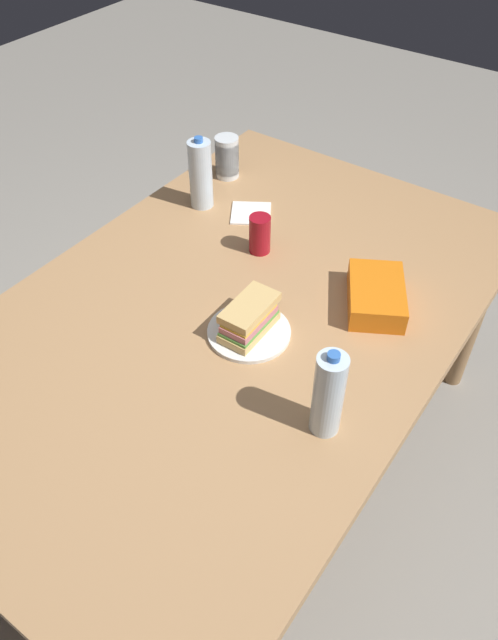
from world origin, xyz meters
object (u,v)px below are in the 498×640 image
at_px(sandwich, 249,318).
at_px(dining_table, 232,328).
at_px(water_bottle_spare, 328,394).
at_px(soda_can_red, 260,234).
at_px(water_bottle_tall, 201,174).
at_px(plastic_cup_stack, 227,157).
at_px(paper_plate, 249,332).
at_px(chip_bag, 376,295).

bearing_deg(sandwich, dining_table, 64.09).
relative_size(dining_table, water_bottle_spare, 7.28).
bearing_deg(water_bottle_spare, sandwich, 64.65).
relative_size(soda_can_red, water_bottle_spare, 0.49).
relative_size(water_bottle_tall, plastic_cup_stack, 1.65).
relative_size(dining_table, paper_plate, 8.02).
bearing_deg(sandwich, water_bottle_tall, 49.80).
height_order(soda_can_red, plastic_cup_stack, plastic_cup_stack).
distance_m(water_bottle_tall, plastic_cup_stack, 0.21).
distance_m(dining_table, plastic_cup_stack, 0.73).
distance_m(paper_plate, chip_bag, 0.37).
relative_size(dining_table, chip_bag, 7.81).
bearing_deg(water_bottle_spare, water_bottle_tall, 55.09).
height_order(paper_plate, soda_can_red, soda_can_red).
xyz_separation_m(paper_plate, water_bottle_spare, (-0.15, -0.32, 0.11)).
height_order(soda_can_red, chip_bag, soda_can_red).
relative_size(sandwich, water_bottle_spare, 0.75).
relative_size(paper_plate, plastic_cup_stack, 1.50).
relative_size(sandwich, chip_bag, 0.80).
height_order(dining_table, water_bottle_spare, water_bottle_spare).
bearing_deg(dining_table, water_bottle_spare, -115.48).
distance_m(soda_can_red, chip_bag, 0.41).
height_order(soda_can_red, water_bottle_tall, water_bottle_tall).
bearing_deg(water_bottle_spare, chip_bag, 12.04).
bearing_deg(water_bottle_tall, sandwich, -130.20).
bearing_deg(water_bottle_tall, plastic_cup_stack, 11.99).
xyz_separation_m(paper_plate, sandwich, (0.00, 0.00, 0.05)).
height_order(water_bottle_tall, plastic_cup_stack, water_bottle_tall).
bearing_deg(paper_plate, chip_bag, -36.87).
relative_size(chip_bag, water_bottle_spare, 0.93).
bearing_deg(dining_table, water_bottle_tall, 47.07).
height_order(dining_table, plastic_cup_stack, plastic_cup_stack).
relative_size(soda_can_red, plastic_cup_stack, 0.82).
distance_m(chip_bag, plastic_cup_stack, 0.81).
relative_size(soda_can_red, chip_bag, 0.53).
bearing_deg(sandwich, chip_bag, -37.46).
xyz_separation_m(sandwich, plastic_cup_stack, (0.61, 0.53, 0.02)).
bearing_deg(soda_can_red, paper_plate, -149.88).
distance_m(soda_can_red, water_bottle_spare, 0.68).
height_order(paper_plate, chip_bag, chip_bag).
bearing_deg(plastic_cup_stack, chip_bag, -112.83).
height_order(water_bottle_tall, water_bottle_spare, same).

